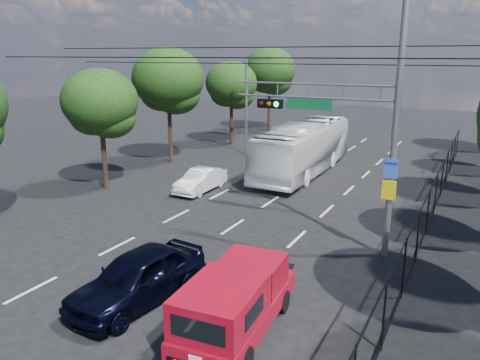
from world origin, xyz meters
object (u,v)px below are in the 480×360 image
Objects in this scene: signal_mast at (361,114)px; white_van at (201,180)px; navy_hatchback at (138,277)px; white_bus at (304,148)px; red_pickup at (236,301)px.

white_van is at bearing 156.84° from signal_mast.
signal_mast is at bearing 61.85° from navy_hatchback.
navy_hatchback reaches higher than white_van.
navy_hatchback is 11.96m from white_van.
signal_mast reaches higher than white_bus.
signal_mast reaches higher than red_pickup.
white_bus is at bearing 119.31° from signal_mast.
navy_hatchback is at bearing 177.82° from red_pickup.
signal_mast is at bearing -61.74° from white_bus.
white_bus is 7.52m from white_van.
red_pickup is 3.45m from navy_hatchback.
white_bus is at bearing 104.73° from red_pickup.
white_van is at bearing 126.41° from red_pickup.
white_van is (-3.55, -6.55, -0.99)m from white_bus.
white_bus is (-4.64, 17.66, 0.62)m from red_pickup.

